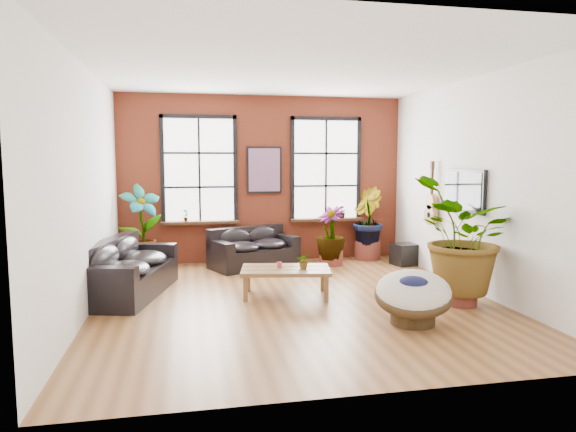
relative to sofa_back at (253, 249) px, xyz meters
name	(u,v)px	position (x,y,z in m)	size (l,w,h in m)	color
room	(294,187)	(0.32, -2.50, 1.39)	(6.04, 6.54, 3.54)	brown
sofa_back	(253,249)	(0.00, 0.00, 0.00)	(1.92, 1.47, 0.79)	black
sofa_left	(127,270)	(-2.26, -1.77, 0.04)	(1.47, 2.40, 0.89)	black
coffee_table	(286,271)	(0.23, -2.34, 0.04)	(1.52, 1.03, 0.54)	brown
papasan_chair	(413,295)	(1.61, -4.05, 0.03)	(1.34, 1.34, 0.76)	#3B2915
poster	(264,170)	(0.32, 0.54, 1.59)	(0.74, 0.06, 0.98)	black
tv_wall_unit	(454,196)	(3.26, -2.05, 1.18)	(0.13, 1.86, 1.20)	black
media_box	(406,254)	(3.13, -0.43, -0.14)	(0.60, 0.53, 0.44)	black
pot_back_left	(144,261)	(-2.15, 0.05, -0.18)	(0.54, 0.54, 0.36)	maroon
pot_back_right	(367,250)	(2.56, 0.29, -0.16)	(0.74, 0.74, 0.40)	maroon
pot_right_wall	(461,293)	(2.70, -3.34, -0.18)	(0.57, 0.57, 0.36)	maroon
pot_mid	(331,256)	(1.61, -0.15, -0.18)	(0.58, 0.58, 0.35)	maroon
floor_plant_back_left	(142,224)	(-2.16, 0.04, 0.57)	(0.82, 0.55, 1.55)	#1F4111
floor_plant_back_right	(366,220)	(2.53, 0.33, 0.51)	(0.79, 0.64, 1.43)	#1F4111
floor_plant_right_wall	(465,236)	(2.72, -3.38, 0.68)	(1.59, 1.37, 1.76)	#1F4111
floor_plant_mid	(331,233)	(1.58, -0.19, 0.32)	(0.61, 0.61, 1.08)	#1F4111
table_plant	(304,261)	(0.50, -2.44, 0.22)	(0.23, 0.20, 0.25)	#1F4111
sill_plant_left	(185,215)	(-1.33, 0.48, 0.68)	(0.14, 0.10, 0.27)	#1F4111
sill_plant_right	(342,212)	(2.02, 0.48, 0.68)	(0.15, 0.15, 0.27)	#1F4111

